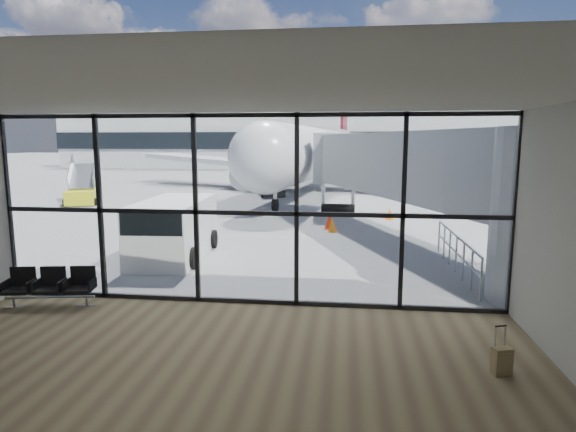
% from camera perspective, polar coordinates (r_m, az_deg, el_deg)
% --- Properties ---
extents(ground, '(220.00, 220.00, 0.00)m').
position_cam_1_polar(ground, '(51.11, 4.33, 4.46)').
color(ground, slate).
rests_on(ground, ground).
extents(lounge_shell, '(12.02, 8.01, 4.51)m').
position_cam_1_polar(lounge_shell, '(6.65, -13.67, -1.81)').
color(lounge_shell, brown).
rests_on(lounge_shell, ground).
extents(glass_curtain_wall, '(12.10, 0.12, 4.50)m').
position_cam_1_polar(glass_curtain_wall, '(11.27, -5.04, 0.61)').
color(glass_curtain_wall, white).
rests_on(glass_curtain_wall, ground).
extents(jet_bridge, '(8.00, 16.50, 4.33)m').
position_cam_1_polar(jet_bridge, '(18.20, 15.12, 5.07)').
color(jet_bridge, gray).
rests_on(jet_bridge, ground).
extents(apron_railing, '(0.06, 5.46, 1.11)m').
position_cam_1_polar(apron_railing, '(15.11, 19.34, -3.65)').
color(apron_railing, gray).
rests_on(apron_railing, ground).
extents(far_terminal, '(80.00, 12.20, 11.00)m').
position_cam_1_polar(far_terminal, '(72.94, 4.72, 9.05)').
color(far_terminal, silver).
rests_on(far_terminal, ground).
extents(tree_0, '(4.95, 4.95, 7.12)m').
position_cam_1_polar(tree_0, '(95.47, -23.04, 8.58)').
color(tree_0, '#382619').
rests_on(tree_0, ground).
extents(tree_1, '(5.61, 5.61, 8.07)m').
position_cam_1_polar(tree_1, '(92.65, -19.81, 9.16)').
color(tree_1, '#382619').
rests_on(tree_1, ground).
extents(tree_2, '(6.27, 6.27, 9.03)m').
position_cam_1_polar(tree_2, '(90.15, -16.37, 9.74)').
color(tree_2, '#382619').
rests_on(tree_2, ground).
extents(tree_3, '(4.95, 4.95, 7.12)m').
position_cam_1_polar(tree_3, '(87.95, -12.70, 9.10)').
color(tree_3, '#382619').
rests_on(tree_3, ground).
extents(tree_4, '(5.61, 5.61, 8.07)m').
position_cam_1_polar(tree_4, '(86.14, -8.89, 9.63)').
color(tree_4, '#382619').
rests_on(tree_4, ground).
extents(tree_5, '(6.27, 6.27, 9.03)m').
position_cam_1_polar(tree_5, '(84.73, -4.93, 10.14)').
color(tree_5, '#382619').
rests_on(tree_5, ground).
extents(seating_row, '(2.04, 0.91, 0.91)m').
position_cam_1_polar(seating_row, '(12.77, -26.25, -7.30)').
color(seating_row, gray).
rests_on(seating_row, ground).
extents(suitcase, '(0.35, 0.29, 0.83)m').
position_cam_1_polar(suitcase, '(9.04, 24.04, -15.42)').
color(suitcase, olive).
rests_on(suitcase, ground).
extents(airliner, '(32.57, 37.86, 9.77)m').
position_cam_1_polar(airliner, '(40.74, 3.78, 7.55)').
color(airliner, silver).
rests_on(airliner, ground).
extents(service_van, '(2.38, 4.55, 1.93)m').
position_cam_1_polar(service_van, '(16.38, -13.45, -1.48)').
color(service_van, silver).
rests_on(service_van, ground).
extents(belt_loader, '(2.43, 4.29, 1.88)m').
position_cam_1_polar(belt_loader, '(34.61, -2.00, 3.46)').
color(belt_loader, black).
rests_on(belt_loader, ground).
extents(mobile_stairs, '(2.75, 3.81, 2.44)m').
position_cam_1_polar(mobile_stairs, '(32.69, -23.15, 2.36)').
color(mobile_stairs, gold).
rests_on(mobile_stairs, ground).
extents(traffic_cone_a, '(0.41, 0.41, 0.58)m').
position_cam_1_polar(traffic_cone_a, '(20.77, 5.29, -1.14)').
color(traffic_cone_a, orange).
rests_on(traffic_cone_a, ground).
extents(traffic_cone_b, '(0.47, 0.47, 0.68)m').
position_cam_1_polar(traffic_cone_b, '(21.52, 4.95, -0.66)').
color(traffic_cone_b, red).
rests_on(traffic_cone_b, ground).
extents(traffic_cone_c, '(0.43, 0.43, 0.61)m').
position_cam_1_polar(traffic_cone_c, '(24.54, 11.96, 0.27)').
color(traffic_cone_c, orange).
rests_on(traffic_cone_c, ground).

